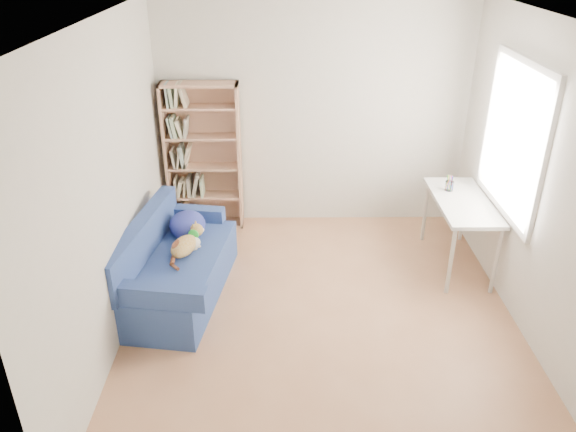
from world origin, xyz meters
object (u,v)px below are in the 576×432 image
object	(u,v)px
pen_cup	(449,185)
desk	(462,207)
bookshelf	(204,163)
sofa	(175,266)

from	to	relation	value
pen_cup	desk	bearing A→B (deg)	-70.62
desk	bookshelf	bearing A→B (deg)	160.71
sofa	pen_cup	bearing A→B (deg)	23.63
bookshelf	desk	distance (m)	2.88
sofa	pen_cup	xyz separation A→B (m)	(2.76, 0.75, 0.50)
sofa	desk	distance (m)	2.91
bookshelf	pen_cup	bearing A→B (deg)	-15.15
pen_cup	bookshelf	bearing A→B (deg)	164.85
desk	pen_cup	distance (m)	0.29
bookshelf	desk	world-z (taller)	bookshelf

